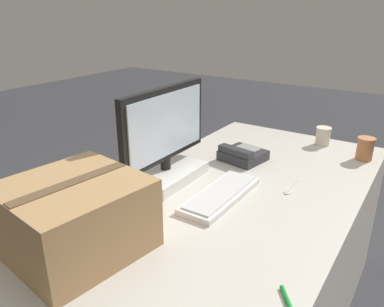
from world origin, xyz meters
TOP-DOWN VIEW (x-y plane):
  - office_desk at (0.00, 0.00)m, footprint 1.80×0.90m
  - monitor at (-0.03, 0.30)m, footprint 0.51×0.23m
  - keyboard at (-0.05, 0.02)m, footprint 0.41×0.15m
  - desk_phone at (0.34, 0.12)m, footprint 0.21×0.21m
  - paper_cup_left at (0.68, -0.37)m, footprint 0.08×0.08m
  - paper_cup_right at (0.78, -0.14)m, footprint 0.08×0.08m
  - spoon at (0.16, -0.18)m, footprint 0.16×0.03m
  - cardboard_box at (-0.57, 0.22)m, footprint 0.42×0.40m
  - pen_marker at (-0.45, -0.40)m, footprint 0.10×0.08m

SIDE VIEW (x-z plane):
  - office_desk at x=0.00m, z-range 0.00..0.73m
  - spoon at x=0.16m, z-range 0.73..0.73m
  - pen_marker at x=-0.45m, z-range 0.73..0.74m
  - keyboard at x=-0.05m, z-range 0.73..0.76m
  - desk_phone at x=0.34m, z-range 0.72..0.80m
  - paper_cup_right at x=0.78m, z-range 0.73..0.83m
  - paper_cup_left at x=0.68m, z-range 0.73..0.84m
  - cardboard_box at x=-0.57m, z-range 0.73..0.95m
  - monitor at x=-0.03m, z-range 0.68..1.08m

